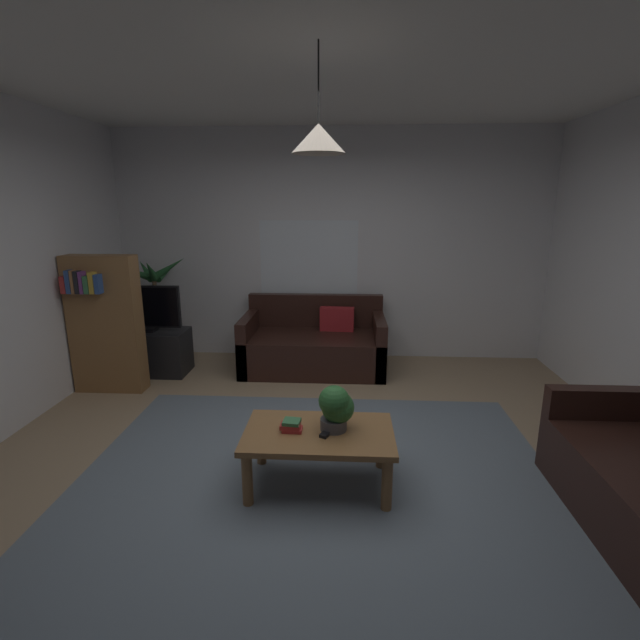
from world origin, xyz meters
The scene contains 17 objects.
floor centered at (0.00, 0.00, -0.01)m, with size 5.20×5.23×0.02m, color #9E8466.
rug centered at (0.00, -0.20, 0.00)m, with size 3.38×2.88×0.01m, color slate.
wall_back centered at (0.00, 2.65, 1.38)m, with size 5.32×0.06×2.76m, color silver.
ceiling centered at (0.00, 0.00, 2.77)m, with size 5.20×5.23×0.02m, color white.
window_pane centered at (-0.27, 2.61, 1.20)m, with size 1.19×0.01×0.99m, color white.
couch_under_window centered at (-0.17, 2.11, 0.27)m, with size 1.62×0.88×0.82m.
coffee_table centered at (0.02, -0.19, 0.34)m, with size 1.01×0.61×0.40m.
book_on_table_0 centered at (-0.16, -0.20, 0.42)m, with size 0.13×0.09×0.02m, color #B22D2D.
book_on_table_1 centered at (-0.17, -0.20, 0.44)m, with size 0.13×0.09×0.03m, color #B22D2D.
book_on_table_2 centered at (-0.16, -0.19, 0.47)m, with size 0.11×0.10×0.02m, color #387247.
remote_on_table_0 centered at (0.08, -0.22, 0.42)m, with size 0.05×0.16×0.02m, color black.
potted_plant_on_table centered at (0.13, -0.16, 0.57)m, with size 0.24×0.24×0.32m.
tv_stand centered at (-2.05, 1.87, 0.25)m, with size 0.90×0.44×0.50m, color black.
tv centered at (-2.05, 1.84, 0.77)m, with size 0.83×0.16×0.52m.
potted_palm_corner centered at (-2.09, 2.30, 0.55)m, with size 0.83×0.76×1.31m.
bookshelf_corner centered at (-2.23, 1.36, 0.72)m, with size 0.70×0.31×1.40m.
pendant_lamp centered at (0.02, -0.19, 2.25)m, with size 0.32×0.32×0.59m.
Camera 1 is at (0.18, -2.98, 1.89)m, focal length 25.71 mm.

